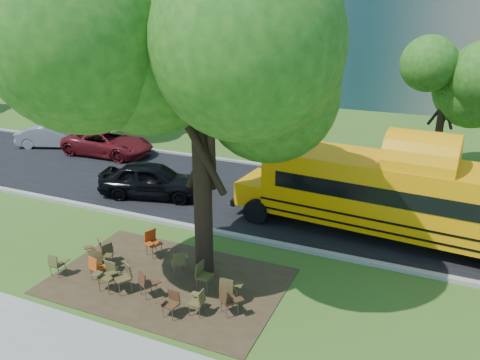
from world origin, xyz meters
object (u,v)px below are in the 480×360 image
at_px(bg_car_silver, 52,136).
at_px(bg_car_red, 108,143).
at_px(chair_5, 171,301).
at_px(chair_6, 198,300).
at_px(chair_13, 229,288).
at_px(chair_0, 56,263).
at_px(chair_8, 106,252).
at_px(main_tree, 199,74).
at_px(chair_12, 203,274).
at_px(chair_7, 228,298).
at_px(chair_14, 124,275).
at_px(chair_1, 97,266).
at_px(pedestrian_b, 40,111).
at_px(chair_3, 108,273).
at_px(chair_2, 99,259).
at_px(chair_4, 147,282).
at_px(chair_10, 152,241).
at_px(chair_11, 179,261).
at_px(school_bus, 412,198).
at_px(chair_9, 96,250).
at_px(pedestrian_a, 41,113).
at_px(black_car, 152,180).

height_order(bg_car_silver, bg_car_red, bg_car_red).
height_order(chair_5, chair_6, chair_5).
bearing_deg(bg_car_red, chair_13, -130.88).
relative_size(chair_0, chair_8, 0.90).
relative_size(main_tree, chair_12, 10.90).
bearing_deg(chair_7, chair_14, -138.60).
height_order(chair_1, chair_5, chair_1).
height_order(chair_0, pedestrian_b, pedestrian_b).
bearing_deg(chair_3, chair_2, -31.67).
height_order(chair_4, chair_10, chair_10).
distance_m(chair_8, chair_13, 4.49).
bearing_deg(bg_car_silver, chair_10, -145.40).
relative_size(chair_10, bg_car_red, 0.18).
bearing_deg(chair_2, chair_8, 86.88).
xyz_separation_m(chair_8, chair_11, (2.44, 0.45, -0.01)).
xyz_separation_m(chair_0, pedestrian_b, (-16.52, 15.62, 0.39)).
height_order(school_bus, chair_9, school_bus).
xyz_separation_m(chair_11, chair_13, (2.04, -0.75, 0.03)).
xyz_separation_m(chair_0, bg_car_red, (-6.80, 11.09, 0.25)).
distance_m(chair_2, chair_8, 0.53).
bearing_deg(chair_14, pedestrian_b, -6.92).
bearing_deg(bg_car_silver, chair_11, -144.64).
bearing_deg(chair_12, school_bus, 143.14).
distance_m(chair_2, pedestrian_a, 22.20).
height_order(chair_8, black_car, black_car).
height_order(chair_1, chair_6, chair_1).
xyz_separation_m(chair_10, bg_car_red, (-8.79, 8.82, 0.16)).
bearing_deg(chair_2, pedestrian_a, 122.69).
bearing_deg(chair_8, main_tree, -53.58).
relative_size(chair_7, chair_11, 1.02).
bearing_deg(chair_4, bg_car_red, 161.98).
bearing_deg(chair_3, bg_car_silver, -37.09).
relative_size(chair_1, chair_14, 0.94).
bearing_deg(chair_7, chair_6, -119.25).
bearing_deg(chair_13, chair_1, -174.60).
distance_m(chair_9, chair_10, 1.79).
xyz_separation_m(chair_13, pedestrian_b, (-22.04, 14.83, 0.32)).
bearing_deg(bg_car_red, chair_4, -138.49).
height_order(chair_9, chair_12, chair_12).
distance_m(chair_6, bg_car_silver, 19.41).
bearing_deg(chair_1, chair_14, 8.31).
xyz_separation_m(chair_1, chair_12, (3.14, 0.87, 0.02)).
relative_size(chair_10, black_car, 0.20).
bearing_deg(chair_9, chair_5, -162.25).
relative_size(chair_2, chair_3, 1.01).
bearing_deg(pedestrian_b, chair_12, 37.79).
distance_m(chair_8, bg_car_red, 12.71).
relative_size(main_tree, chair_5, 12.44).
xyz_separation_m(chair_0, chair_7, (5.70, 0.33, 0.06)).
height_order(chair_6, pedestrian_b, pedestrian_b).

